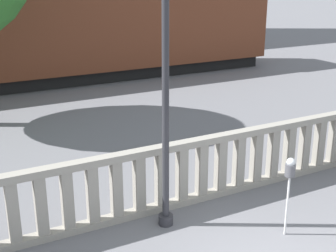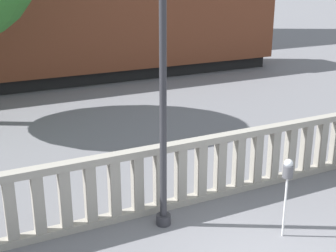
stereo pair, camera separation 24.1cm
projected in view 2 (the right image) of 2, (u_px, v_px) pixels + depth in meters
The scene contains 4 objects.
balustrade at pixel (180, 174), 9.57m from camera, with size 12.28×0.24×1.40m.
lamppost at pixel (163, 69), 8.08m from camera, with size 0.32×0.32×5.52m.
parking_meter at pixel (288, 174), 8.25m from camera, with size 0.19×0.19×1.52m.
train_far at pixel (63, 10), 34.90m from camera, with size 22.25×2.84×4.19m.
Camera 2 is at (-4.20, -4.63, 4.64)m, focal length 50.00 mm.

